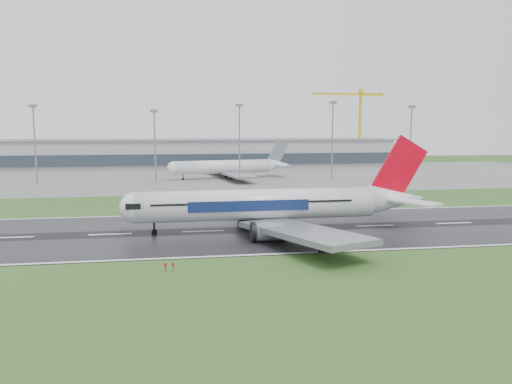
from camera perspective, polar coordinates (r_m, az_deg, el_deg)
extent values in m
plane|color=#2C531E|center=(110.34, -6.10, -4.56)|extent=(520.00, 520.00, 0.00)
cube|color=black|center=(110.33, -6.10, -4.54)|extent=(400.00, 45.00, 0.10)
cube|color=slate|center=(233.97, -7.63, 1.84)|extent=(400.00, 130.00, 0.08)
cube|color=#8F929A|center=(293.23, -7.93, 4.45)|extent=(240.00, 36.00, 15.00)
cylinder|color=gray|center=(215.39, -24.13, 4.82)|extent=(0.64, 0.64, 30.50)
cylinder|color=gray|center=(208.17, -11.57, 5.01)|extent=(0.64, 0.64, 28.75)
cylinder|color=gray|center=(209.47, -1.92, 5.53)|extent=(0.64, 0.64, 31.33)
cylinder|color=gray|center=(218.16, 8.79, 5.71)|extent=(0.64, 0.64, 32.75)
cylinder|color=gray|center=(231.74, 17.38, 5.36)|extent=(0.64, 0.64, 31.15)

